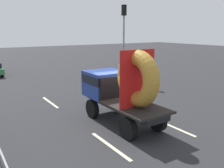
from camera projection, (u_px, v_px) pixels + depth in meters
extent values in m
plane|color=#28282B|center=(125.00, 120.00, 12.66)|extent=(120.00, 120.00, 0.00)
cylinder|color=black|center=(92.00, 109.00, 12.97)|extent=(0.28, 1.00, 1.00)
cylinder|color=black|center=(118.00, 103.00, 13.87)|extent=(0.28, 1.00, 1.00)
cylinder|color=black|center=(128.00, 129.00, 10.35)|extent=(0.28, 1.00, 1.00)
cylinder|color=black|center=(158.00, 121.00, 11.26)|extent=(0.28, 1.00, 1.00)
cube|color=black|center=(123.00, 105.00, 11.98)|extent=(1.30, 5.09, 0.25)
cube|color=navy|center=(106.00, 83.00, 13.14)|extent=(2.00, 1.83, 1.35)
cube|color=black|center=(106.00, 78.00, 13.04)|extent=(2.02, 1.74, 0.44)
cube|color=black|center=(135.00, 107.00, 11.20)|extent=(2.00, 3.26, 0.10)
cube|color=black|center=(116.00, 87.00, 12.36)|extent=(1.80, 0.08, 1.10)
torus|color=#B7842D|center=(137.00, 79.00, 10.78)|extent=(0.73, 2.57, 2.57)
cube|color=red|center=(137.00, 79.00, 10.78)|extent=(1.90, 0.03, 2.57)
cylinder|color=black|center=(2.00, 74.00, 24.32)|extent=(0.22, 0.63, 0.63)
cylinder|color=gray|center=(124.00, 49.00, 21.70)|extent=(0.16, 0.16, 5.82)
cube|color=black|center=(124.00, 10.00, 20.97)|extent=(0.30, 0.36, 0.90)
sphere|color=red|center=(126.00, 7.00, 21.00)|extent=(0.20, 0.20, 0.20)
cylinder|color=slate|center=(1.00, 162.00, 8.15)|extent=(0.10, 0.10, 0.55)
cube|color=beige|center=(110.00, 146.00, 9.89)|extent=(0.16, 2.87, 0.01)
cube|color=beige|center=(50.00, 102.00, 15.81)|extent=(0.16, 2.80, 0.01)
cube|color=beige|center=(176.00, 128.00, 11.65)|extent=(0.16, 2.31, 0.01)
cube|color=beige|center=(99.00, 95.00, 17.67)|extent=(0.16, 2.02, 0.01)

